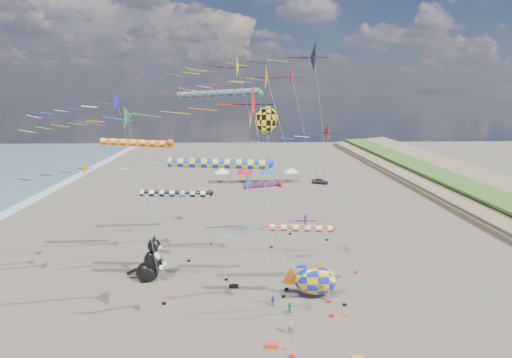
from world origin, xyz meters
The scene contains 30 objects.
delta_kite_0 centered at (-2.50, 14.79, 21.25)m, with size 13.51×2.36×22.74m.
delta_kite_1 centered at (-13.42, 9.56, 16.91)m, with size 11.35×2.13×18.32m.
delta_kite_2 centered at (5.44, 15.20, 14.96)m, with size 12.87×2.54×16.50m.
delta_kite_3 centered at (-10.69, 24.41, 10.90)m, with size 10.38×1.73×12.19m.
delta_kite_4 centered at (-2.93, 1.51, 12.96)m, with size 9.31×1.74×14.22m.
delta_kite_5 centered at (-2.64, 2.47, 18.34)m, with size 13.72×2.89×20.02m.
delta_kite_6 centered at (3.52, 25.01, 20.86)m, with size 17.84×3.14×22.67m.
delta_kite_7 centered at (-18.59, 16.67, 11.27)m, with size 9.01×1.74×12.54m.
delta_kite_8 centered at (-12.80, 10.97, 18.05)m, with size 9.76×1.85×19.37m.
delta_kite_9 centered at (1.87, 6.96, 8.48)m, with size 10.66×1.81×9.76m.
delta_kite_10 centered at (3.66, 14.32, 22.31)m, with size 15.32×3.01×24.06m.
delta_kite_11 centered at (0.27, 6.78, 20.14)m, with size 12.39×2.35×21.60m.
windsock_0 centered at (1.01, 27.49, 7.01)m, with size 6.65×0.72×7.42m.
windsock_1 centered at (-3.71, 10.35, 13.05)m, with size 10.54×0.92×13.55m.
windsock_2 centered at (-4.15, 22.78, 19.03)m, with size 11.16×0.87×19.53m.
windsock_3 centered at (-8.36, 14.16, 9.37)m, with size 8.53×0.70×9.77m.
windsock_4 centered at (3.09, 8.57, 7.54)m, with size 7.63×0.65×7.92m.
windsock_5 centered at (-13.09, 19.09, 13.81)m, with size 9.03×0.79×14.27m.
angelfish_kite centered at (0.03, 13.80, 16.50)m, with size 3.74×3.02×17.96m.
cat_inflatable centered at (-11.77, 14.58, 2.44)m, with size 3.61×1.81×4.88m, color black, non-canonical shape.
fish_inflatable centered at (4.82, 10.21, 1.75)m, with size 5.72×2.53×3.92m.
person_adult centered at (1.66, 4.45, 0.75)m, with size 0.55×0.36×1.50m, color #97969D.
child_green centered at (2.01, 7.56, 0.53)m, with size 0.51×0.40×1.05m, color #1D7B43.
child_blue centered at (0.59, 8.90, 0.51)m, with size 0.60×0.25×1.02m, color #2949AD.
kite_bag_0 centered at (-0.04, 2.73, 0.15)m, with size 0.90×0.44×0.30m, color red.
kite_bag_1 centered at (-3.04, 12.52, 0.15)m, with size 0.90×0.44×0.30m, color black.
kite_bag_2 centered at (4.60, 16.89, 0.15)m, with size 0.90×0.44×0.30m, color #1630E0.
kite_bag_3 centered at (6.17, 0.97, 0.15)m, with size 0.90×0.44×0.30m, color #F3A414.
tent_row centered at (1.50, 60.00, 3.15)m, with size 19.20×4.20×3.80m.
parked_car centered at (14.98, 58.00, 0.60)m, with size 1.42×3.54×1.21m, color #26262D.
Camera 1 is at (-2.46, -24.41, 19.26)m, focal length 28.00 mm.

